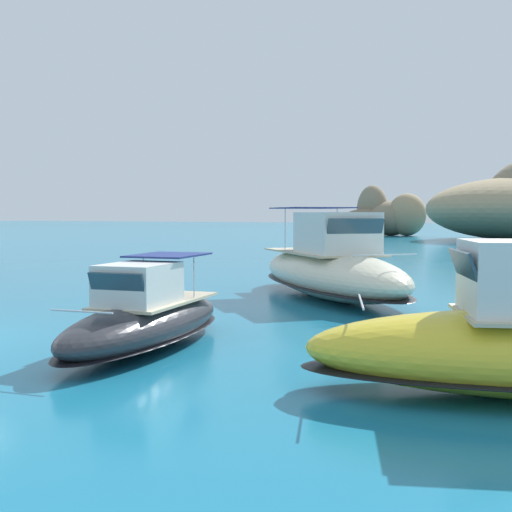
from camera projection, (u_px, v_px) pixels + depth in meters
name	position (u px, v px, depth m)	size (l,w,h in m)	color
islet_small	(382.00, 217.00, 87.23)	(13.62, 11.10, 6.92)	#756651
motorboat_charcoal	(146.00, 319.00, 13.88)	(2.56, 6.49, 1.99)	#2D2D33
motorboat_cream	(331.00, 269.00, 22.18)	(9.05, 9.52, 3.16)	beige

